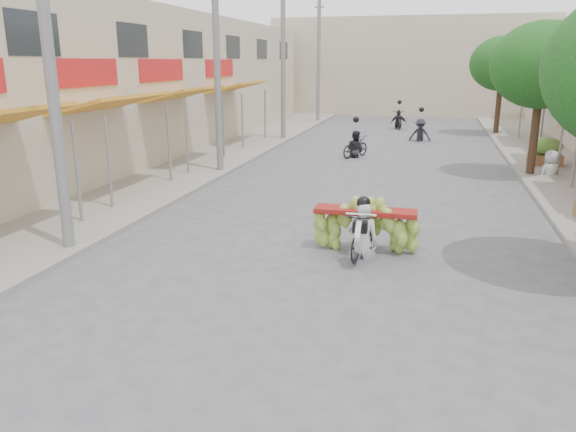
# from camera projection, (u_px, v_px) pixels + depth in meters

# --- Properties ---
(ground) EXTENTS (120.00, 120.00, 0.00)m
(ground) POSITION_uv_depth(u_px,v_px,m) (275.00, 349.00, 7.93)
(ground) COLOR #59595E
(ground) RESTS_ON ground
(sidewalk_left) EXTENTS (4.00, 60.00, 0.12)m
(sidewalk_left) POSITION_uv_depth(u_px,v_px,m) (210.00, 156.00, 23.58)
(sidewalk_left) COLOR gray
(sidewalk_left) RESTS_ON ground
(sidewalk_right) EXTENTS (4.00, 60.00, 0.12)m
(sidewalk_right) POSITION_uv_depth(u_px,v_px,m) (573.00, 172.00, 20.26)
(sidewalk_right) COLOR gray
(sidewalk_right) RESTS_ON ground
(shophouse_row_left) EXTENTS (9.77, 40.00, 6.00)m
(shophouse_row_left) POSITION_uv_depth(u_px,v_px,m) (85.00, 84.00, 23.03)
(shophouse_row_left) COLOR #BEAF96
(shophouse_row_left) RESTS_ON ground
(far_building) EXTENTS (20.00, 6.00, 7.00)m
(far_building) POSITION_uv_depth(u_px,v_px,m) (409.00, 67.00, 42.49)
(far_building) COLOR #BEAF96
(far_building) RESTS_ON ground
(utility_pole_near) EXTENTS (0.60, 0.24, 8.00)m
(utility_pole_near) POSITION_uv_depth(u_px,v_px,m) (49.00, 56.00, 10.94)
(utility_pole_near) COLOR slate
(utility_pole_near) RESTS_ON ground
(utility_pole_mid) EXTENTS (0.60, 0.24, 8.00)m
(utility_pole_mid) POSITION_uv_depth(u_px,v_px,m) (217.00, 58.00, 19.34)
(utility_pole_mid) COLOR slate
(utility_pole_mid) RESTS_ON ground
(utility_pole_far) EXTENTS (0.60, 0.24, 8.00)m
(utility_pole_far) POSITION_uv_depth(u_px,v_px,m) (283.00, 59.00, 27.75)
(utility_pole_far) COLOR slate
(utility_pole_far) RESTS_ON ground
(utility_pole_back) EXTENTS (0.60, 0.24, 8.00)m
(utility_pole_back) POSITION_uv_depth(u_px,v_px,m) (319.00, 59.00, 36.16)
(utility_pole_back) COLOR slate
(utility_pole_back) RESTS_ON ground
(street_tree_mid) EXTENTS (3.40, 3.40, 5.25)m
(street_tree_mid) POSITION_uv_depth(u_px,v_px,m) (542.00, 65.00, 18.72)
(street_tree_mid) COLOR #3A2719
(street_tree_mid) RESTS_ON ground
(street_tree_far) EXTENTS (3.40, 3.40, 5.25)m
(street_tree_far) POSITION_uv_depth(u_px,v_px,m) (502.00, 64.00, 29.93)
(street_tree_far) COLOR #3A2719
(street_tree_far) RESTS_ON ground
(produce_crate_far) EXTENTS (1.20, 0.88, 1.16)m
(produce_crate_far) POSITION_uv_depth(u_px,v_px,m) (546.00, 149.00, 21.21)
(produce_crate_far) COLOR brown
(produce_crate_far) RESTS_ON ground
(banana_motorbike) EXTENTS (2.20, 1.85, 2.20)m
(banana_motorbike) POSITION_uv_depth(u_px,v_px,m) (364.00, 221.00, 11.62)
(banana_motorbike) COLOR black
(banana_motorbike) RESTS_ON ground
(pedestrian) EXTENTS (0.97, 0.86, 1.69)m
(pedestrian) POSITION_uv_depth(u_px,v_px,m) (553.00, 150.00, 19.30)
(pedestrian) COLOR silver
(pedestrian) RESTS_ON ground
(bg_motorbike_a) EXTENTS (1.24, 1.69, 1.95)m
(bg_motorbike_a) POSITION_uv_depth(u_px,v_px,m) (355.00, 140.00, 23.54)
(bg_motorbike_a) COLOR black
(bg_motorbike_a) RESTS_ON ground
(bg_motorbike_b) EXTENTS (1.09, 1.53, 1.95)m
(bg_motorbike_b) POSITION_uv_depth(u_px,v_px,m) (421.00, 124.00, 28.29)
(bg_motorbike_b) COLOR black
(bg_motorbike_b) RESTS_ON ground
(bg_motorbike_c) EXTENTS (1.02, 1.86, 1.95)m
(bg_motorbike_c) POSITION_uv_depth(u_px,v_px,m) (399.00, 116.00, 33.45)
(bg_motorbike_c) COLOR black
(bg_motorbike_c) RESTS_ON ground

